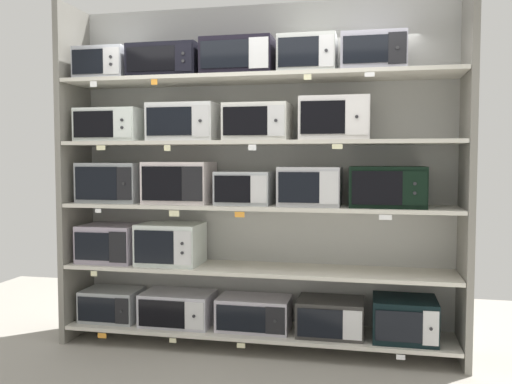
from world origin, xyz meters
The scene contains 46 objects.
back_panel centered at (0.00, 0.27, 1.40)m, with size 3.30×0.04×2.80m, color #B2B2AD.
upright_left centered at (-1.58, 0.00, 1.40)m, with size 0.05×0.50×2.80m, color gray.
upright_right centered at (1.58, 0.00, 1.40)m, with size 0.05×0.50×2.80m, color gray.
shelf_0 centered at (0.00, 0.00, 0.14)m, with size 3.10×0.50×0.03m, color beige.
microwave_0 centered at (-1.25, 0.00, 0.28)m, with size 0.48×0.36×0.26m.
microwave_1 centered at (-0.66, 0.00, 0.29)m, with size 0.58×0.39×0.27m.
microwave_2 centered at (-0.01, 0.00, 0.28)m, with size 0.58×0.36×0.26m.
microwave_3 centered at (0.60, 0.00, 0.29)m, with size 0.51×0.39×0.28m.
microwave_4 centered at (1.16, 0.00, 0.31)m, with size 0.47×0.43×0.31m.
price_tag_0 centered at (-1.22, -0.26, 0.10)m, with size 0.07×0.00×0.04m, color orange.
price_tag_1 centered at (-0.61, -0.26, 0.10)m, with size 0.06×0.00×0.04m, color beige.
price_tag_2 centered at (-0.06, -0.26, 0.10)m, with size 0.07×0.00×0.04m, color beige.
price_tag_3 centered at (1.12, -0.26, 0.10)m, with size 0.06×0.00×0.04m, color white.
shelf_1 centered at (0.00, 0.00, 0.64)m, with size 3.10×0.50×0.03m, color beige.
microwave_5 centered at (-1.25, 0.00, 0.81)m, with size 0.48×0.41×0.31m.
microwave_6 centered at (-0.72, 0.00, 0.83)m, with size 0.51×0.40×0.34m.
price_tag_4 centered at (-1.28, -0.26, 0.60)m, with size 0.06×0.00×0.04m, color beige.
shelf_2 centered at (0.00, 0.00, 1.15)m, with size 3.10×0.50×0.03m, color beige.
microwave_7 centered at (-1.23, 0.00, 1.33)m, with size 0.52×0.36×0.33m.
microwave_8 centered at (-0.64, 0.00, 1.33)m, with size 0.53×0.38×0.34m.
microwave_9 centered at (-0.09, 0.00, 1.29)m, with size 0.44×0.35×0.26m.
microwave_10 centered at (0.43, 0.00, 1.31)m, with size 0.47×0.40×0.30m.
microwave_11 centered at (1.01, 0.00, 1.32)m, with size 0.56×0.40×0.31m.
price_tag_5 centered at (-1.23, -0.26, 1.11)m, with size 0.05×0.00×0.03m, color white.
price_tag_6 centered at (-0.59, -0.26, 1.10)m, with size 0.08×0.00×0.05m, color beige.
price_tag_7 centered at (-0.07, -0.26, 1.11)m, with size 0.08×0.00×0.04m, color orange.
price_tag_8 centered at (1.00, -0.26, 1.11)m, with size 0.09×0.00×0.04m, color white.
shelf_3 centered at (0.00, 0.00, 1.65)m, with size 3.10×0.50×0.03m, color beige.
microwave_12 centered at (-1.23, 0.00, 1.80)m, with size 0.53×0.39×0.27m.
microwave_13 centered at (-0.60, 0.00, 1.82)m, with size 0.55×0.35×0.30m.
microwave_14 centered at (0.02, 0.00, 1.81)m, with size 0.50×0.40×0.29m.
microwave_15 centered at (0.62, 0.00, 1.83)m, with size 0.52×0.39×0.33m.
price_tag_9 centered at (-1.20, -0.26, 1.61)m, with size 0.07×0.00×0.04m, color beige.
price_tag_10 centered at (-0.64, -0.26, 1.61)m, with size 0.05×0.00×0.05m, color beige.
price_tag_11 centered at (0.03, -0.26, 1.61)m, with size 0.06×0.00×0.04m, color white.
price_tag_12 centered at (0.65, -0.26, 1.61)m, with size 0.08×0.00×0.04m, color beige.
shelf_4 centered at (0.00, 0.00, 2.16)m, with size 3.10×0.50×0.03m, color beige.
microwave_16 centered at (-1.28, 0.00, 2.30)m, with size 0.43×0.38×0.26m.
microwave_17 centered at (-0.73, 0.00, 2.30)m, with size 0.57×0.41×0.26m.
microwave_18 centered at (-0.13, 0.00, 2.31)m, with size 0.56×0.42×0.29m.
microwave_19 centered at (0.41, 0.00, 2.31)m, with size 0.44×0.35×0.29m.
microwave_20 centered at (0.90, 0.00, 2.31)m, with size 0.47×0.40×0.28m.
price_tag_13 centered at (-1.25, -0.26, 2.11)m, with size 0.06×0.00×0.05m, color white.
price_tag_14 centered at (-0.74, -0.26, 2.11)m, with size 0.05×0.00×0.04m, color orange.
price_tag_15 centered at (0.44, -0.26, 2.12)m, with size 0.05×0.00×0.04m, color beige.
price_tag_16 centered at (0.87, -0.26, 2.12)m, with size 0.07×0.00×0.03m, color white.
Camera 1 is at (0.90, -4.24, 1.53)m, focal length 38.40 mm.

